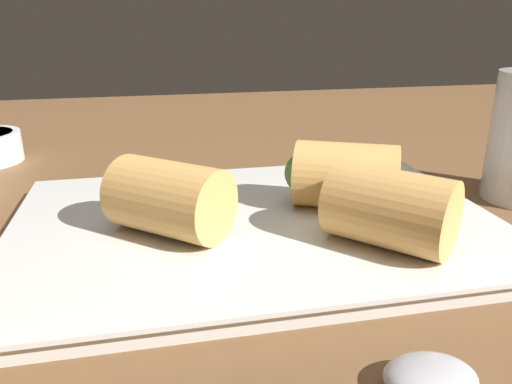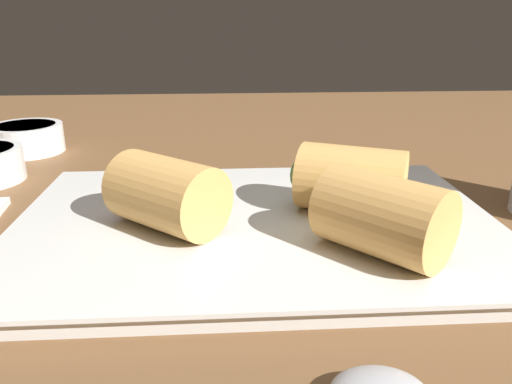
{
  "view_description": "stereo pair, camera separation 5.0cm",
  "coord_description": "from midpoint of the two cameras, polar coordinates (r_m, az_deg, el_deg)",
  "views": [
    {
      "loc": [
        -8.6,
        -31.82,
        17.93
      ],
      "look_at": [
        -1.5,
        1.4,
        5.53
      ],
      "focal_mm": 35.0,
      "sensor_mm": 36.0,
      "label": 1
    },
    {
      "loc": [
        -3.64,
        -32.5,
        17.93
      ],
      "look_at": [
        -1.5,
        1.4,
        5.53
      ],
      "focal_mm": 35.0,
      "sensor_mm": 36.0,
      "label": 2
    }
  ],
  "objects": [
    {
      "name": "serving_plate",
      "position": [
        0.37,
        -3.87,
        -4.12
      ],
      "size": [
        35.23,
        24.56,
        1.5
      ],
      "color": "silver",
      "rests_on": "table_surface"
    },
    {
      "name": "roll_front_left",
      "position": [
        0.35,
        -14.57,
        -0.56
      ],
      "size": [
        9.13,
        8.85,
        5.08
      ],
      "color": "#DBA356",
      "rests_on": "serving_plate"
    },
    {
      "name": "roll_back_left",
      "position": [
        0.38,
        5.85,
        1.82
      ],
      "size": [
        9.09,
        7.81,
        5.08
      ],
      "color": "#DBA356",
      "rests_on": "serving_plate"
    },
    {
      "name": "roll_front_right",
      "position": [
        0.32,
        10.13,
        -1.84
      ],
      "size": [
        8.94,
        9.08,
        5.08
      ],
      "color": "#DBA356",
      "rests_on": "serving_plate"
    },
    {
      "name": "table_surface",
      "position": [
        0.37,
        -1.15,
        -7.3
      ],
      "size": [
        180.0,
        140.0,
        2.0
      ],
      "color": "brown",
      "rests_on": "ground"
    },
    {
      "name": "spoon",
      "position": [
        0.24,
        16.83,
        -19.85
      ],
      "size": [
        19.34,
        3.72,
        1.46
      ],
      "color": "#B2B2B7",
      "rests_on": "table_surface"
    }
  ]
}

